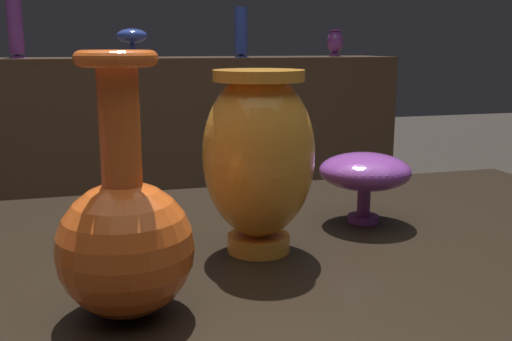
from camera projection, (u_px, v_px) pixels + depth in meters
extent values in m
cube|color=black|center=(255.00, 264.00, 0.74)|extent=(1.20, 0.64, 0.05)
cube|color=#422D1E|center=(138.00, 163.00, 2.88)|extent=(2.60, 0.40, 0.95)
cube|color=#422D1E|center=(134.00, 62.00, 2.77)|extent=(2.60, 0.40, 0.04)
cylinder|color=orange|center=(257.00, 243.00, 0.72)|extent=(0.08, 0.08, 0.02)
ellipsoid|color=orange|center=(257.00, 156.00, 0.69)|extent=(0.14, 0.14, 0.20)
cylinder|color=orange|center=(257.00, 76.00, 0.67)|extent=(0.11, 0.11, 0.01)
cylinder|color=#7A388E|center=(363.00, 218.00, 0.84)|extent=(0.04, 0.04, 0.01)
cylinder|color=#7A388E|center=(364.00, 202.00, 0.83)|extent=(0.02, 0.02, 0.04)
ellipsoid|color=#7A388E|center=(365.00, 171.00, 0.82)|extent=(0.13, 0.13, 0.05)
sphere|color=#E55B1E|center=(126.00, 249.00, 0.54)|extent=(0.13, 0.13, 0.13)
cylinder|color=#E55B1E|center=(120.00, 127.00, 0.51)|extent=(0.04, 0.04, 0.12)
torus|color=#E55B1E|center=(116.00, 59.00, 0.50)|extent=(0.07, 0.07, 0.01)
cone|color=#2D429E|center=(241.00, 55.00, 2.86)|extent=(0.07, 0.07, 0.02)
cylinder|color=#2D429E|center=(241.00, 31.00, 2.83)|extent=(0.06, 0.06, 0.22)
cone|color=#7A388E|center=(18.00, 56.00, 2.66)|extent=(0.08, 0.08, 0.02)
cylinder|color=#7A388E|center=(15.00, 25.00, 2.63)|extent=(0.07, 0.07, 0.25)
cylinder|color=#7A388E|center=(335.00, 55.00, 3.04)|extent=(0.05, 0.05, 0.01)
ellipsoid|color=#7A388E|center=(335.00, 42.00, 3.02)|extent=(0.08, 0.08, 0.12)
cylinder|color=#7A388E|center=(335.00, 30.00, 3.01)|extent=(0.07, 0.07, 0.01)
cylinder|color=#2D429E|center=(133.00, 56.00, 2.80)|extent=(0.06, 0.06, 0.01)
cylinder|color=#2D429E|center=(133.00, 49.00, 2.79)|extent=(0.03, 0.03, 0.05)
ellipsoid|color=#2D429E|center=(132.00, 36.00, 2.78)|extent=(0.15, 0.15, 0.07)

